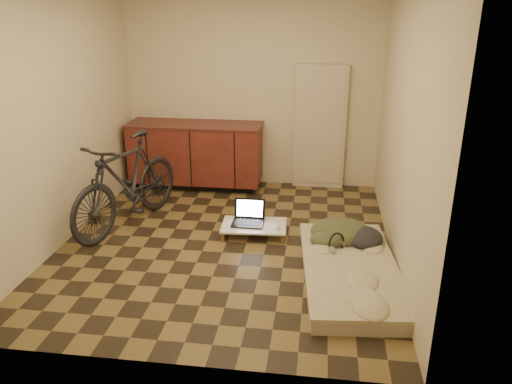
# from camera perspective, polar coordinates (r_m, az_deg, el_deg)

# --- Properties ---
(room_shell) EXTENTS (3.50, 4.00, 2.60)m
(room_shell) POSITION_cam_1_polar(r_m,az_deg,el_deg) (5.06, -3.66, 7.61)
(room_shell) COLOR brown
(room_shell) RESTS_ON ground
(cabinets) EXTENTS (1.84, 0.62, 0.91)m
(cabinets) POSITION_cam_1_polar(r_m,az_deg,el_deg) (7.04, -6.86, 4.27)
(cabinets) COLOR black
(cabinets) RESTS_ON ground
(appliance_panel) EXTENTS (0.70, 0.10, 1.70)m
(appliance_panel) POSITION_cam_1_polar(r_m,az_deg,el_deg) (6.96, 7.31, 7.32)
(appliance_panel) COLOR beige
(appliance_panel) RESTS_ON ground
(bicycle) EXTENTS (1.09, 1.90, 1.18)m
(bicycle) POSITION_cam_1_polar(r_m,az_deg,el_deg) (5.84, -14.60, 1.56)
(bicycle) COLOR black
(bicycle) RESTS_ON ground
(futon) EXTENTS (1.03, 1.88, 0.16)m
(futon) POSITION_cam_1_polar(r_m,az_deg,el_deg) (4.85, 10.68, -8.86)
(futon) COLOR #C1AE9B
(futon) RESTS_ON ground
(clothing_pile) EXTENTS (0.71, 0.61, 0.26)m
(clothing_pile) POSITION_cam_1_polar(r_m,az_deg,el_deg) (5.25, 10.37, -3.88)
(clothing_pile) COLOR #3C4226
(clothing_pile) RESTS_ON futon
(headphones) EXTENTS (0.33, 0.33, 0.16)m
(headphones) POSITION_cam_1_polar(r_m,az_deg,el_deg) (5.01, 9.18, -5.72)
(headphones) COLOR black
(headphones) RESTS_ON futon
(lap_desk) EXTENTS (0.75, 0.51, 0.12)m
(lap_desk) POSITION_cam_1_polar(r_m,az_deg,el_deg) (5.62, -0.23, -3.88)
(lap_desk) COLOR brown
(lap_desk) RESTS_ON ground
(laptop) EXTENTS (0.35, 0.32, 0.24)m
(laptop) POSITION_cam_1_polar(r_m,az_deg,el_deg) (5.65, -0.86, -3.00)
(laptop) COLOR black
(laptop) RESTS_ON lap_desk
(mouse) EXTENTS (0.09, 0.12, 0.04)m
(mouse) POSITION_cam_1_polar(r_m,az_deg,el_deg) (5.52, 2.41, -4.01)
(mouse) COLOR silver
(mouse) RESTS_ON lap_desk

